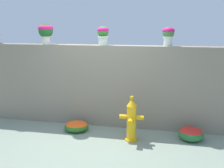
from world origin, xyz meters
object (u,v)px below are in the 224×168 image
at_px(fire_hydrant, 131,120).
at_px(potted_plant_3, 168,34).
at_px(potted_plant_2, 103,34).
at_px(flower_bush_right, 76,126).
at_px(flower_bush_left, 191,133).
at_px(potted_plant_1, 46,31).

bearing_deg(fire_hydrant, potted_plant_3, 50.89).
bearing_deg(potted_plant_3, potted_plant_2, -177.90).
distance_m(potted_plant_3, fire_hydrant, 1.93).
bearing_deg(potted_plant_2, flower_bush_right, -135.11).
bearing_deg(flower_bush_left, potted_plant_3, 134.41).
xyz_separation_m(potted_plant_2, flower_bush_left, (1.90, -0.49, -1.92)).
relative_size(potted_plant_1, potted_plant_3, 1.16).
bearing_deg(flower_bush_left, flower_bush_right, -179.98).
relative_size(potted_plant_2, fire_hydrant, 0.45).
height_order(potted_plant_1, flower_bush_right, potted_plant_1).
height_order(potted_plant_2, fire_hydrant, potted_plant_2).
relative_size(potted_plant_2, potted_plant_3, 1.02).
bearing_deg(potted_plant_3, potted_plant_1, -178.83).
bearing_deg(fire_hydrant, flower_bush_right, 168.70).
distance_m(potted_plant_1, fire_hydrant, 2.75).
xyz_separation_m(fire_hydrant, flower_bush_left, (1.16, 0.25, -0.28)).
distance_m(flower_bush_left, flower_bush_right, 2.39).
xyz_separation_m(potted_plant_1, potted_plant_2, (1.31, 0.00, -0.05)).
bearing_deg(potted_plant_3, fire_hydrant, -129.11).
distance_m(potted_plant_3, flower_bush_right, 2.75).
height_order(potted_plant_2, potted_plant_3, potted_plant_2).
height_order(potted_plant_3, flower_bush_left, potted_plant_3).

